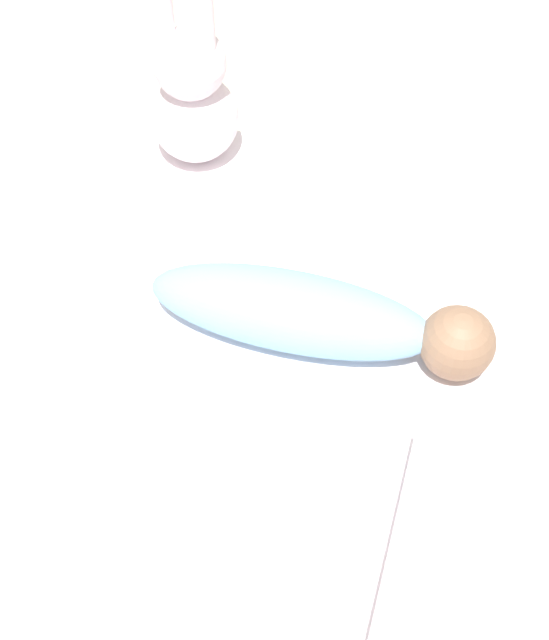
{
  "coord_description": "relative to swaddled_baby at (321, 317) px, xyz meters",
  "views": [
    {
      "loc": [
        0.28,
        -0.85,
        1.5
      ],
      "look_at": [
        0.02,
        0.02,
        0.23
      ],
      "focal_mm": 50.0,
      "sensor_mm": 36.0,
      "label": 1
    }
  ],
  "objects": [
    {
      "name": "ground_plane",
      "position": [
        -0.1,
        -0.04,
        -0.24
      ],
      "size": [
        12.0,
        12.0,
        0.0
      ],
      "primitive_type": "plane",
      "color": "#B2A893"
    },
    {
      "name": "pillow",
      "position": [
        0.37,
        -0.36,
        -0.03
      ],
      "size": [
        0.33,
        0.37,
        0.07
      ],
      "color": "white",
      "rests_on": "bed_mattress"
    },
    {
      "name": "bunny_plush",
      "position": [
        -0.37,
        0.39,
        0.08
      ],
      "size": [
        0.18,
        0.18,
        0.38
      ],
      "color": "silver",
      "rests_on": "bed_mattress"
    },
    {
      "name": "swaddled_baby",
      "position": [
        0.0,
        0.0,
        0.0
      ],
      "size": [
        0.61,
        0.18,
        0.13
      ],
      "rotation": [
        0.0,
        0.0,
        0.05
      ],
      "color": "#7FB7E5",
      "rests_on": "bed_mattress"
    },
    {
      "name": "bed_mattress",
      "position": [
        -0.1,
        -0.04,
        -0.15
      ],
      "size": [
        1.23,
        1.01,
        0.18
      ],
      "color": "white",
      "rests_on": "ground_plane"
    }
  ]
}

